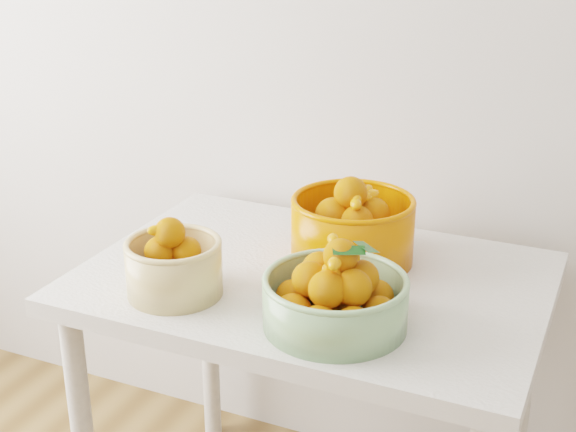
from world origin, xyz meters
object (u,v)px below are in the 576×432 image
bowl_orange (352,227)px  bowl_cream (174,265)px  bowl_green (335,297)px  table (313,313)px

bowl_orange → bowl_cream: bearing=-132.0°
bowl_green → bowl_orange: bearing=103.9°
bowl_cream → bowl_green: (0.35, 0.01, -0.00)m
bowl_orange → bowl_green: bearing=-76.1°
bowl_green → bowl_orange: bowl_orange is taller
table → bowl_cream: 0.34m
bowl_green → bowl_orange: 0.31m
table → bowl_cream: bowl_cream is taller
bowl_cream → bowl_orange: bearing=48.0°
table → bowl_orange: size_ratio=3.13×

